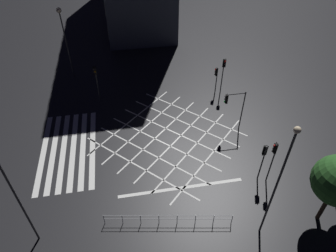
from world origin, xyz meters
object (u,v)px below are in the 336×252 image
street_lamp_east (280,176)px  traffic_light_sw_main (96,77)px  traffic_light_nw_main (223,70)px  traffic_light_ne_cross (273,155)px  street_lamp_west (2,170)px  traffic_light_nw_cross (216,75)px  street_lamp_far (63,28)px  traffic_light_ne_main (263,156)px  traffic_light_median_north (234,103)px

street_lamp_east → traffic_light_sw_main: bearing=-148.1°
traffic_light_nw_main → street_lamp_east: street_lamp_east is taller
traffic_light_ne_cross → street_lamp_west: (2.13, -18.10, 4.32)m
traffic_light_nw_cross → street_lamp_far: (-6.60, -16.43, 4.03)m
traffic_light_nw_cross → street_lamp_east: (17.64, -1.85, 3.72)m
traffic_light_nw_cross → street_lamp_west: 23.96m
traffic_light_ne_cross → traffic_light_ne_main: bearing=-35.5°
street_lamp_east → street_lamp_west: bearing=-97.9°
traffic_light_sw_main → street_lamp_west: size_ratio=0.45×
traffic_light_nw_main → traffic_light_sw_main: size_ratio=1.01×
traffic_light_nw_cross → street_lamp_east: size_ratio=0.33×
traffic_light_ne_cross → street_lamp_east: street_lamp_east is taller
traffic_light_ne_main → traffic_light_nw_cross: size_ratio=1.13×
street_lamp_east → traffic_light_median_north: bearing=172.3°
traffic_light_median_north → street_lamp_far: bearing=-39.2°
traffic_light_nw_main → traffic_light_ne_cross: bearing=-0.8°
traffic_light_median_north → traffic_light_nw_main: bearing=-99.2°
traffic_light_median_north → street_lamp_east: street_lamp_east is taller
street_lamp_east → street_lamp_far: 28.29m
traffic_light_ne_main → street_lamp_west: (2.53, -17.54, 4.69)m
traffic_light_ne_main → street_lamp_far: (-19.53, -16.36, 3.71)m
traffic_light_sw_main → street_lamp_west: street_lamp_west is taller
traffic_light_ne_main → street_lamp_east: size_ratio=0.38×
traffic_light_nw_main → street_lamp_west: (15.20, -18.28, 4.21)m
traffic_light_nw_main → street_lamp_west: street_lamp_west is taller
traffic_light_nw_main → traffic_light_ne_main: traffic_light_nw_main is taller
traffic_light_nw_main → street_lamp_far: size_ratio=0.52×
traffic_light_nw_main → street_lamp_east: 17.80m
street_lamp_east → street_lamp_west: street_lamp_east is taller
traffic_light_ne_cross → traffic_light_nw_cross: bearing=-87.9°
traffic_light_nw_main → traffic_light_ne_main: bearing=-3.3°
street_lamp_east → traffic_light_nw_cross: bearing=174.0°
traffic_light_sw_main → street_lamp_east: bearing=31.9°
traffic_light_ne_main → traffic_light_nw_cross: bearing=-0.3°
traffic_light_sw_main → traffic_light_ne_cross: 19.51m
traffic_light_sw_main → traffic_light_nw_cross: size_ratio=1.34×
traffic_light_median_north → traffic_light_ne_main: bearing=92.5°
traffic_light_sw_main → street_lamp_east: (18.22, 11.35, 2.93)m
street_lamp_west → street_lamp_far: (-22.06, 1.17, -0.98)m
traffic_light_sw_main → traffic_light_nw_main: bearing=86.5°
traffic_light_sw_main → street_lamp_far: street_lamp_far is taller
street_lamp_far → street_lamp_east: bearing=31.0°
traffic_light_median_north → traffic_light_ne_cross: (6.80, 0.84, -0.16)m
traffic_light_nw_main → street_lamp_far: (-6.86, -17.10, 3.22)m
traffic_light_nw_main → street_lamp_west: bearing=-50.3°
traffic_light_ne_cross → street_lamp_east: (4.31, -2.33, 3.02)m
traffic_light_ne_cross → traffic_light_sw_main: bearing=-45.5°
traffic_light_sw_main → traffic_light_ne_main: size_ratio=1.18×
traffic_light_nw_main → traffic_light_ne_cross: size_ratio=1.04×
traffic_light_median_north → street_lamp_far: street_lamp_far is taller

